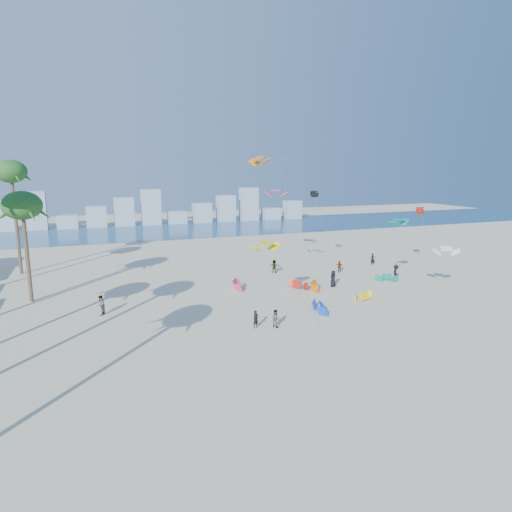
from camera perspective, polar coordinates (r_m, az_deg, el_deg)
name	(u,v)px	position (r m, az deg, el deg)	size (l,w,h in m)	color
ground	(297,363)	(32.29, 5.30, -13.51)	(220.00, 220.00, 0.00)	beige
ocean	(152,230)	(100.02, -13.17, 3.22)	(220.00, 220.00, 0.00)	navy
kitesurfer_near	(256,319)	(38.45, -0.03, -8.08)	(0.56, 0.37, 1.54)	black
kitesurfer_mid	(275,318)	(38.68, 2.48, -7.95)	(0.76, 0.59, 1.56)	gray
kitesurfers_far	(304,276)	(53.18, 6.20, -2.50)	(37.38, 11.20, 1.93)	black
grounded_kites	(316,289)	(49.08, 7.71, -4.25)	(19.87, 14.11, 0.97)	blue
flying_kites	(325,197)	(53.42, 8.85, 7.51)	(27.02, 30.91, 15.52)	yellow
distant_skyline	(140,212)	(109.39, -14.59, 5.44)	(85.00, 3.00, 8.40)	#9EADBF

